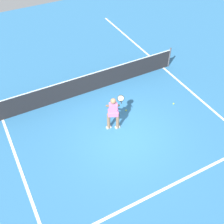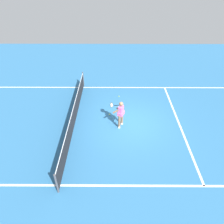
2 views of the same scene
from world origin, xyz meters
The scene contains 8 objects.
ground_plane centered at (0.00, 0.00, 0.00)m, with size 27.99×27.99×0.00m, color teal.
service_line_marking centered at (0.00, -2.74, 0.00)m, with size 8.22×0.10×0.01m, color white.
sideline_left_marking centered at (-4.11, 0.00, 0.00)m, with size 0.10×19.53×0.01m, color white.
sideline_right_marking centered at (4.11, 0.00, 0.00)m, with size 0.10×19.53×0.01m, color white.
court_net centered at (0.00, 3.16, 0.50)m, with size 8.90×0.08×1.07m.
tennis_player centered at (-0.20, 0.60, 0.85)m, with size 1.03×0.83×1.55m.
tennis_ball_near centered at (0.75, 1.21, 0.03)m, with size 0.07×0.07×0.07m, color #D1E533.
tennis_ball_mid centered at (2.84, 0.60, 0.03)m, with size 0.07×0.07×0.07m, color #D1E533.
Camera 1 is at (-4.05, -6.53, 8.42)m, focal length 45.77 mm.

